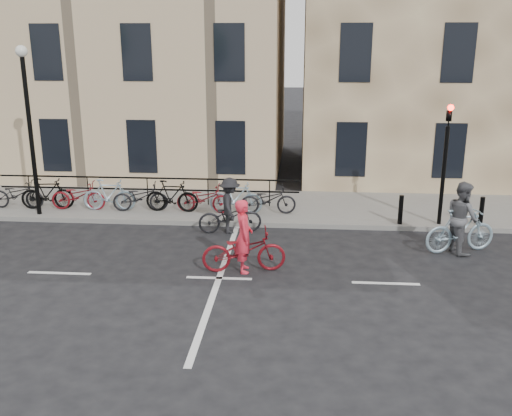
# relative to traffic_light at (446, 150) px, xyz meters

# --- Properties ---
(ground) EXTENTS (120.00, 120.00, 0.00)m
(ground) POSITION_rel_traffic_light_xyz_m (-6.20, -4.34, -2.45)
(ground) COLOR black
(ground) RESTS_ON ground
(sidewalk) EXTENTS (46.00, 4.00, 0.15)m
(sidewalk) POSITION_rel_traffic_light_xyz_m (-10.20, 1.66, -2.38)
(sidewalk) COLOR slate
(sidewalk) RESTS_ON ground
(building_east) EXTENTS (14.00, 10.00, 12.00)m
(building_east) POSITION_rel_traffic_light_xyz_m (2.80, 8.66, 3.70)
(building_east) COLOR #8E7556
(building_east) RESTS_ON sidewalk
(building_west) EXTENTS (20.00, 10.00, 10.00)m
(building_west) POSITION_rel_traffic_light_xyz_m (-15.20, 8.66, 2.70)
(building_west) COLOR tan
(building_west) RESTS_ON sidewalk
(traffic_light) EXTENTS (0.18, 0.30, 3.90)m
(traffic_light) POSITION_rel_traffic_light_xyz_m (0.00, 0.00, 0.00)
(traffic_light) COLOR black
(traffic_light) RESTS_ON sidewalk
(lamp_post) EXTENTS (0.36, 0.36, 5.28)m
(lamp_post) POSITION_rel_traffic_light_xyz_m (-12.70, 0.06, 1.04)
(lamp_post) COLOR black
(lamp_post) RESTS_ON sidewalk
(bollard_east) EXTENTS (0.14, 0.14, 0.90)m
(bollard_east) POSITION_rel_traffic_light_xyz_m (-1.20, -0.09, -1.85)
(bollard_east) COLOR black
(bollard_east) RESTS_ON sidewalk
(bollard_west) EXTENTS (0.14, 0.14, 0.90)m
(bollard_west) POSITION_rel_traffic_light_xyz_m (1.20, -0.09, -1.85)
(bollard_west) COLOR black
(bollard_west) RESTS_ON sidewalk
(parked_bikes) EXTENTS (10.40, 1.23, 1.05)m
(parked_bikes) POSITION_rel_traffic_light_xyz_m (-9.50, 0.70, -1.81)
(parked_bikes) COLOR black
(parked_bikes) RESTS_ON sidewalk
(cyclist_pink) EXTENTS (2.16, 1.04, 1.85)m
(cyclist_pink) POSITION_rel_traffic_light_xyz_m (-5.64, -3.83, -1.81)
(cyclist_pink) COLOR maroon
(cyclist_pink) RESTS_ON ground
(cyclist_grey) EXTENTS (2.12, 1.14, 1.97)m
(cyclist_grey) POSITION_rel_traffic_light_xyz_m (0.08, -2.02, -1.66)
(cyclist_grey) COLOR #8CA8B8
(cyclist_grey) RESTS_ON ground
(cyclist_dark) EXTENTS (1.98, 1.19, 1.68)m
(cyclist_dark) POSITION_rel_traffic_light_xyz_m (-6.35, -0.86, -1.79)
(cyclist_dark) COLOR black
(cyclist_dark) RESTS_ON ground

